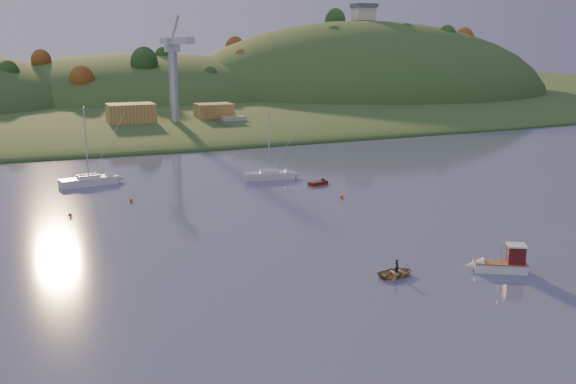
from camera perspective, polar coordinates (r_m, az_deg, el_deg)
name	(u,v)px	position (r m, az deg, el deg)	size (l,w,h in m)	color
ground	(509,337)	(51.75, 19.08, -12.06)	(500.00, 500.00, 0.00)	#373F5A
far_shore	(109,98)	(267.25, -15.66, 8.03)	(620.00, 220.00, 1.50)	#2C441B
shore_slope	(136,115)	(203.15, -13.35, 6.71)	(640.00, 150.00, 7.00)	#2C441B
hill_center	(143,101)	(248.98, -12.78, 7.85)	(140.00, 120.00, 36.00)	#2C441B
hill_right	(362,97)	(263.20, 6.55, 8.35)	(150.00, 130.00, 60.00)	#2C441B
hilltop_house	(364,12)	(262.61, 6.75, 15.64)	(9.00, 7.00, 6.45)	beige
hillside_trees	(126,109)	(222.82, -14.20, 7.20)	(280.00, 50.00, 32.00)	#204217
wharf	(185,126)	(162.06, -9.10, 5.78)	(42.00, 16.00, 2.40)	slate
shed_west	(131,114)	(160.15, -13.79, 6.78)	(11.00, 8.00, 4.80)	#A27236
shed_east	(214,111)	(165.63, -6.60, 7.13)	(9.00, 7.00, 4.00)	#A27236
dock_crane	(174,61)	(156.67, -10.08, 11.36)	(3.20, 28.00, 20.30)	#B7B7BC
fishing_boat	(496,263)	(64.91, 18.03, -6.04)	(5.87, 4.37, 3.66)	silver
sailboat_near	(89,180)	(103.44, -17.29, 1.01)	(8.97, 4.07, 12.01)	silver
sailboat_far	(269,175)	(103.19, -1.69, 1.55)	(8.34, 3.89, 11.14)	silver
canoe	(397,273)	(61.46, 9.63, -7.07)	(2.60, 3.64, 0.75)	olive
paddler	(397,269)	(61.35, 9.65, -6.78)	(0.52, 0.34, 1.43)	black
red_tender	(322,183)	(99.67, 3.00, 0.85)	(3.85, 2.08, 1.25)	#55180C
work_vessel	(233,126)	(161.14, -4.90, 5.89)	(14.21, 5.09, 3.65)	slate
buoy_1	(342,196)	(90.89, 4.80, -0.39)	(0.50, 0.50, 0.50)	#FF510D
buoy_2	(70,215)	(85.31, -18.80, -1.95)	(0.50, 0.50, 0.50)	#FF510D
buoy_3	(131,200)	(91.14, -13.78, -0.69)	(0.50, 0.50, 0.50)	#FF510D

